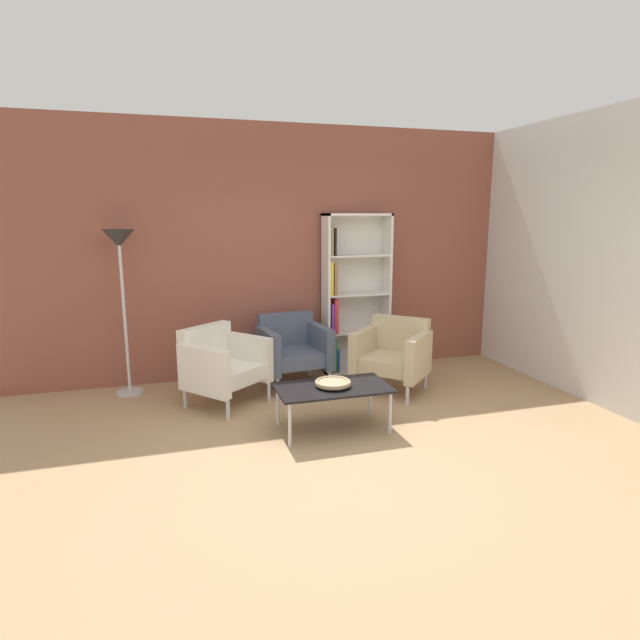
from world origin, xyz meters
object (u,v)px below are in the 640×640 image
at_px(bookshelf_tall, 350,296).
at_px(armchair_corner_red, 393,353).
at_px(coffee_table_low, 333,390).
at_px(armchair_near_window, 292,348).
at_px(decorative_bowl, 333,383).
at_px(armchair_spare_guest, 222,364).
at_px(floor_lamp_torchiere, 120,258).

height_order(bookshelf_tall, armchair_corner_red, bookshelf_tall).
distance_m(bookshelf_tall, armchair_corner_red, 1.01).
height_order(coffee_table_low, armchair_near_window, armchair_near_window).
bearing_deg(decorative_bowl, armchair_near_window, 91.36).
relative_size(bookshelf_tall, decorative_bowl, 5.94).
bearing_deg(armchair_near_window, bookshelf_tall, 14.72).
bearing_deg(decorative_bowl, coffee_table_low, 82.87).
bearing_deg(bookshelf_tall, armchair_near_window, -158.75).
height_order(bookshelf_tall, decorative_bowl, bookshelf_tall).
relative_size(coffee_table_low, decorative_bowl, 3.12).
distance_m(bookshelf_tall, armchair_spare_guest, 1.85).
xyz_separation_m(armchair_near_window, armchair_corner_red, (0.99, -0.54, 0.00)).
height_order(armchair_spare_guest, floor_lamp_torchiere, floor_lamp_torchiere).
relative_size(decorative_bowl, floor_lamp_torchiere, 0.18).
height_order(coffee_table_low, floor_lamp_torchiere, floor_lamp_torchiere).
xyz_separation_m(coffee_table_low, floor_lamp_torchiere, (-1.79, 1.55, 1.08)).
xyz_separation_m(coffee_table_low, armchair_spare_guest, (-0.86, 0.95, 0.05)).
bearing_deg(bookshelf_tall, floor_lamp_torchiere, -177.23).
bearing_deg(armchair_near_window, decorative_bowl, -95.18).
distance_m(coffee_table_low, decorative_bowl, 0.07).
relative_size(armchair_near_window, floor_lamp_torchiere, 0.45).
bearing_deg(armchair_near_window, armchair_spare_guest, -160.25).
bearing_deg(floor_lamp_torchiere, armchair_spare_guest, -32.80).
bearing_deg(floor_lamp_torchiere, bookshelf_tall, 2.77).
xyz_separation_m(decorative_bowl, armchair_near_window, (-0.03, 1.36, -0.02)).
relative_size(armchair_corner_red, floor_lamp_torchiere, 0.54).
relative_size(armchair_near_window, armchair_spare_guest, 0.83).
height_order(coffee_table_low, armchair_spare_guest, armchair_spare_guest).
xyz_separation_m(decorative_bowl, floor_lamp_torchiere, (-1.79, 1.55, 1.01)).
height_order(bookshelf_tall, armchair_spare_guest, bookshelf_tall).
bearing_deg(coffee_table_low, armchair_spare_guest, 132.12).
bearing_deg(bookshelf_tall, armchair_corner_red, -77.18).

